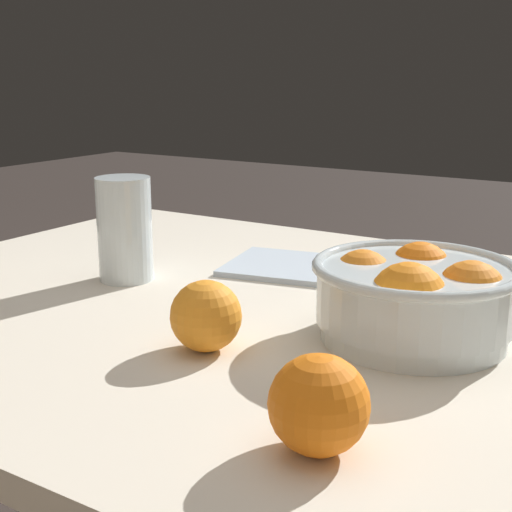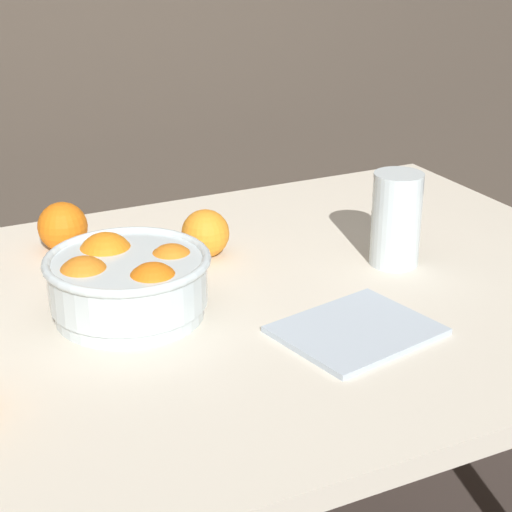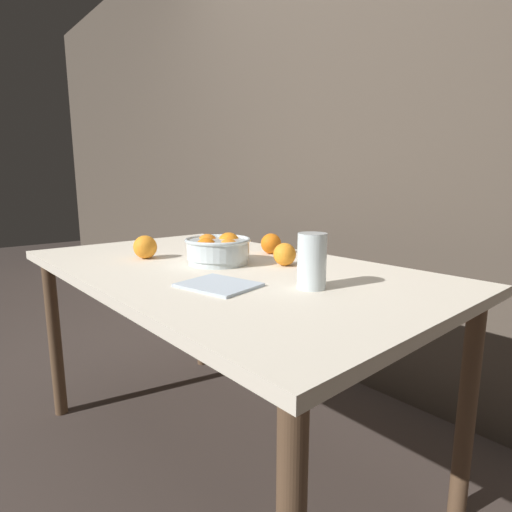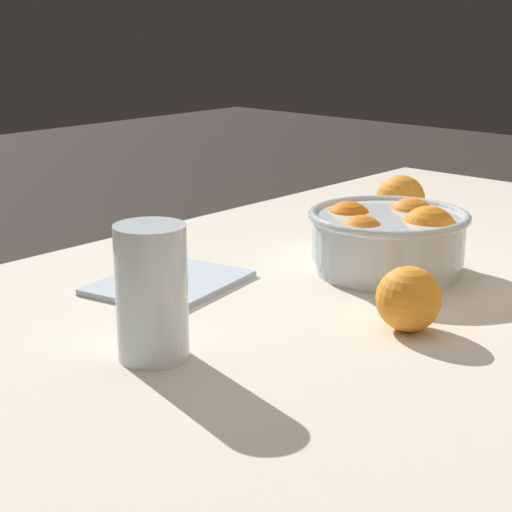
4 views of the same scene
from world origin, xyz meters
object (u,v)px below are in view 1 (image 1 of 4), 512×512
(fruit_bowl, at_px, (415,295))
(juice_glass, at_px, (123,236))
(orange_loose_aside, at_px, (319,405))
(orange_loose_near_bowl, at_px, (206,316))

(fruit_bowl, height_order, juice_glass, juice_glass)
(juice_glass, xyz_separation_m, orange_loose_aside, (-0.44, 0.27, -0.02))
(juice_glass, bearing_deg, orange_loose_aside, 148.43)
(fruit_bowl, distance_m, orange_loose_aside, 0.27)
(fruit_bowl, distance_m, juice_glass, 0.42)
(juice_glass, xyz_separation_m, orange_loose_near_bowl, (-0.25, 0.15, -0.03))
(fruit_bowl, xyz_separation_m, orange_loose_aside, (-0.02, 0.27, -0.01))
(fruit_bowl, relative_size, orange_loose_aside, 2.83)
(orange_loose_near_bowl, height_order, orange_loose_aside, orange_loose_aside)
(juice_glass, relative_size, orange_loose_near_bowl, 1.91)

